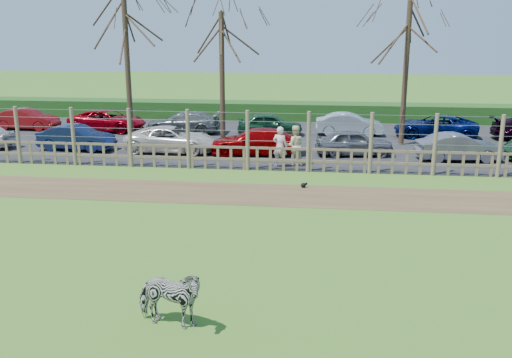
# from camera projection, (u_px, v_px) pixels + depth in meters

# --- Properties ---
(ground) EXTENTS (120.00, 120.00, 0.00)m
(ground) POSITION_uv_depth(u_px,v_px,m) (210.00, 238.00, 16.08)
(ground) COLOR olive
(ground) RESTS_ON ground
(dirt_strip) EXTENTS (34.00, 2.80, 0.01)m
(dirt_strip) POSITION_uv_depth(u_px,v_px,m) (235.00, 193.00, 20.39)
(dirt_strip) COLOR brown
(dirt_strip) RESTS_ON ground
(asphalt) EXTENTS (44.00, 13.00, 0.04)m
(asphalt) POSITION_uv_depth(u_px,v_px,m) (264.00, 140.00, 29.99)
(asphalt) COLOR #232326
(asphalt) RESTS_ON ground
(hedge) EXTENTS (46.00, 2.00, 1.10)m
(hedge) POSITION_uv_depth(u_px,v_px,m) (275.00, 111.00, 36.56)
(hedge) COLOR #1E4716
(hedge) RESTS_ON ground
(fence) EXTENTS (30.16, 0.16, 2.50)m
(fence) POSITION_uv_depth(u_px,v_px,m) (248.00, 151.00, 23.55)
(fence) COLOR brown
(fence) RESTS_ON ground
(tree_left) EXTENTS (4.80, 4.80, 7.88)m
(tree_left) POSITION_uv_depth(u_px,v_px,m) (125.00, 30.00, 27.36)
(tree_left) COLOR #3D2B1E
(tree_left) RESTS_ON ground
(tree_mid) EXTENTS (4.80, 4.80, 6.83)m
(tree_mid) POSITION_uv_depth(u_px,v_px,m) (222.00, 46.00, 28.00)
(tree_mid) COLOR #3D2B1E
(tree_mid) RESTS_ON ground
(tree_right) EXTENTS (4.80, 4.80, 7.35)m
(tree_right) POSITION_uv_depth(u_px,v_px,m) (408.00, 38.00, 27.37)
(tree_right) COLOR #3D2B1E
(tree_right) RESTS_ON ground
(zebra) EXTENTS (1.56, 0.91, 1.24)m
(zebra) POSITION_uv_depth(u_px,v_px,m) (169.00, 298.00, 11.17)
(zebra) COLOR gray
(zebra) RESTS_ON ground
(visitor_a) EXTENTS (0.71, 0.56, 1.72)m
(visitor_a) POSITION_uv_depth(u_px,v_px,m) (280.00, 147.00, 23.92)
(visitor_a) COLOR beige
(visitor_a) RESTS_ON asphalt
(visitor_b) EXTENTS (0.95, 0.80, 1.72)m
(visitor_b) POSITION_uv_depth(u_px,v_px,m) (295.00, 146.00, 24.15)
(visitor_b) COLOR beige
(visitor_b) RESTS_ON asphalt
(crow) EXTENTS (0.25, 0.19, 0.20)m
(crow) POSITION_uv_depth(u_px,v_px,m) (304.00, 185.00, 21.11)
(crow) COLOR black
(crow) RESTS_ON ground
(car_1) EXTENTS (3.73, 1.55, 1.20)m
(car_1) POSITION_uv_depth(u_px,v_px,m) (76.00, 138.00, 27.30)
(car_1) COLOR #131F48
(car_1) RESTS_ON asphalt
(car_2) EXTENTS (4.35, 2.06, 1.20)m
(car_2) POSITION_uv_depth(u_px,v_px,m) (171.00, 139.00, 26.88)
(car_2) COLOR silver
(car_2) RESTS_ON asphalt
(car_3) EXTENTS (4.22, 1.90, 1.20)m
(car_3) POSITION_uv_depth(u_px,v_px,m) (255.00, 141.00, 26.38)
(car_3) COLOR #8F0204
(car_3) RESTS_ON asphalt
(car_4) EXTENTS (3.67, 1.85, 1.20)m
(car_4) POSITION_uv_depth(u_px,v_px,m) (354.00, 142.00, 26.15)
(car_4) COLOR #5E5C64
(car_4) RESTS_ON asphalt
(car_5) EXTENTS (3.78, 1.73, 1.20)m
(car_5) POSITION_uv_depth(u_px,v_px,m) (459.00, 147.00, 25.09)
(car_5) COLOR slate
(car_5) RESTS_ON asphalt
(car_7) EXTENTS (3.69, 1.42, 1.20)m
(car_7) POSITION_uv_depth(u_px,v_px,m) (27.00, 119.00, 32.79)
(car_7) COLOR maroon
(car_7) RESTS_ON asphalt
(car_8) EXTENTS (4.50, 2.43, 1.20)m
(car_8) POSITION_uv_depth(u_px,v_px,m) (108.00, 120.00, 32.29)
(car_8) COLOR #95010E
(car_8) RESTS_ON asphalt
(car_9) EXTENTS (4.16, 1.74, 1.20)m
(car_9) POSITION_uv_depth(u_px,v_px,m) (183.00, 122.00, 31.63)
(car_9) COLOR #5A5F5E
(car_9) RESTS_ON asphalt
(car_10) EXTENTS (3.67, 1.86, 1.20)m
(car_10) POSITION_uv_depth(u_px,v_px,m) (270.00, 124.00, 31.03)
(car_10) COLOR #174326
(car_10) RESTS_ON asphalt
(car_11) EXTENTS (3.65, 1.30, 1.20)m
(car_11) POSITION_uv_depth(u_px,v_px,m) (349.00, 124.00, 31.09)
(car_11) COLOR #AEBDC2
(car_11) RESTS_ON asphalt
(car_12) EXTENTS (4.53, 2.51, 1.20)m
(car_12) POSITION_uv_depth(u_px,v_px,m) (436.00, 126.00, 30.37)
(car_12) COLOR #040F4B
(car_12) RESTS_ON asphalt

